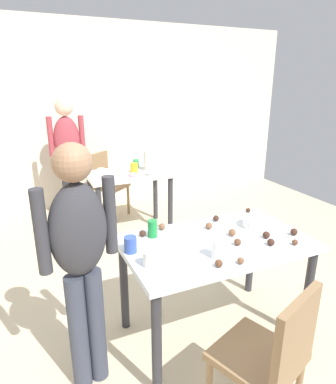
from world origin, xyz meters
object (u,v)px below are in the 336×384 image
at_px(dining_table_far, 129,183).
at_px(person_girl_near, 80,252).
at_px(soda_can, 152,229).
at_px(chair_near_table, 272,354).
at_px(chair_far_table, 105,181).
at_px(person_adult_far, 68,149).
at_px(pitcher_far, 149,161).
at_px(mixing_bowl, 257,222).
at_px(dining_table_near, 215,254).

bearing_deg(dining_table_far, person_girl_near, -114.37).
relative_size(person_girl_near, soda_can, 12.25).
height_order(chair_near_table, chair_far_table, same).
relative_size(person_adult_far, pitcher_far, 6.77).
bearing_deg(mixing_bowl, chair_far_table, 101.93).
distance_m(dining_table_near, person_girl_near, 0.94).
xyz_separation_m(chair_near_table, soda_can, (-0.24, 0.98, 0.31)).
distance_m(soda_can, pitcher_far, 1.85).
relative_size(person_girl_near, pitcher_far, 6.34).
bearing_deg(dining_table_far, pitcher_far, 1.37).
xyz_separation_m(person_adult_far, soda_can, (0.22, -2.37, -0.15)).
xyz_separation_m(chair_far_table, mixing_bowl, (0.53, -2.53, 0.29)).
xyz_separation_m(chair_near_table, person_adult_far, (-0.46, 3.35, 0.47)).
height_order(dining_table_near, soda_can, soda_can).
height_order(person_adult_far, pitcher_far, person_adult_far).
distance_m(mixing_bowl, pitcher_far, 1.90).
bearing_deg(mixing_bowl, person_adult_far, 111.34).
relative_size(person_adult_far, mixing_bowl, 7.59).
relative_size(dining_table_far, chair_far_table, 1.13).
relative_size(dining_table_near, soda_can, 10.33).
height_order(chair_far_table, person_adult_far, person_adult_far).
distance_m(chair_near_table, person_adult_far, 3.42).
bearing_deg(chair_far_table, mixing_bowl, -78.07).
xyz_separation_m(person_adult_far, pitcher_far, (0.86, -0.64, -0.10)).
distance_m(dining_table_far, chair_far_table, 0.67).
bearing_deg(person_girl_near, mixing_bowl, 5.88).
height_order(dining_table_near, person_girl_near, person_girl_near).
height_order(person_girl_near, pitcher_far, person_girl_near).
relative_size(dining_table_near, person_girl_near, 0.84).
height_order(dining_table_near, dining_table_far, same).
xyz_separation_m(chair_far_table, person_girl_near, (-0.77, -2.66, 0.40)).
distance_m(dining_table_near, dining_table_far, 1.96).
height_order(dining_table_far, mixing_bowl, mixing_bowl).
height_order(dining_table_near, chair_far_table, chair_far_table).
distance_m(dining_table_near, pitcher_far, 2.00).
bearing_deg(dining_table_near, pitcher_far, 82.32).
distance_m(dining_table_near, chair_near_table, 0.78).
bearing_deg(pitcher_far, person_girl_near, -120.08).
bearing_deg(person_adult_far, chair_near_table, -82.17).
height_order(person_girl_near, soda_can, person_girl_near).
bearing_deg(dining_table_near, soda_can, 148.14).
bearing_deg(dining_table_far, person_adult_far, 132.83).
relative_size(dining_table_far, person_girl_near, 0.66).
relative_size(dining_table_far, mixing_bowl, 4.67).
bearing_deg(dining_table_far, chair_far_table, 102.47).
bearing_deg(person_girl_near, chair_near_table, -41.35).
bearing_deg(dining_table_far, mixing_bowl, -78.26).
relative_size(chair_far_table, soda_can, 7.13).
height_order(dining_table_far, soda_can, soda_can).
relative_size(dining_table_far, person_adult_far, 0.62).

